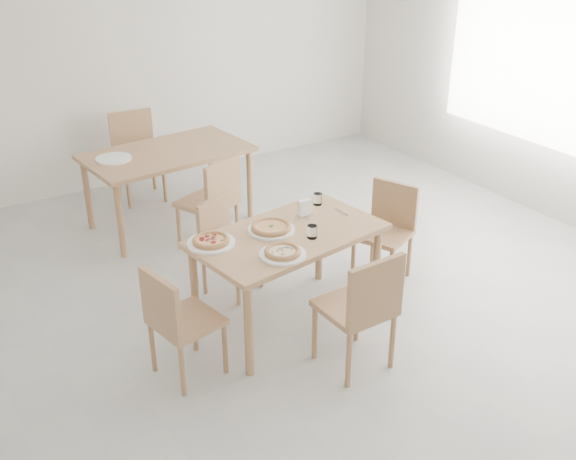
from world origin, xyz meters
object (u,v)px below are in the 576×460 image
chair_south (363,305)px  chair_back_n (136,149)px  plate_pepperoni (211,243)px  tumbler_b (312,232)px  main_table (288,245)px  plate_mushroom (283,254)px  napkin_holder (305,208)px  plate_empty (114,159)px  chair_west (176,318)px  tumbler_a (318,199)px  chair_back_s (214,198)px  pizza_margherita (271,227)px  second_table (167,159)px  plate_margherita (271,230)px  pizza_mushroom (283,251)px  pizza_pepperoni (211,240)px  chair_east (388,225)px  chair_north (224,239)px

chair_south → chair_back_n: size_ratio=0.97×
plate_pepperoni → tumbler_b: size_ratio=3.58×
main_table → chair_south: size_ratio=1.65×
main_table → plate_mushroom: (-0.21, -0.27, 0.10)m
napkin_holder → plate_empty: bearing=113.1°
main_table → chair_west: (-0.97, -0.19, -0.18)m
tumbler_a → chair_back_s: 1.15m
pizza_margherita → second_table: pizza_margherita is taller
plate_margherita → chair_back_n: bearing=90.1°
plate_pepperoni → chair_back_s: (0.60, 1.21, -0.24)m
pizza_margherita → pizza_mushroom: (-0.12, -0.36, 0.00)m
chair_west → second_table: 2.46m
pizza_pepperoni → pizza_margherita: bearing=-4.9°
main_table → chair_back_n: size_ratio=1.61×
plate_empty → plate_mushroom: bearing=-81.4°
chair_east → tumbler_b: bearing=-95.9°
chair_north → chair_back_s: chair_back_s is taller
main_table → chair_west: chair_west is taller
pizza_mushroom → chair_back_s: 1.66m
chair_east → napkin_holder: (-0.81, 0.02, 0.34)m
plate_mushroom → pizza_margherita: bearing=71.2°
plate_margherita → tumbler_b: (0.19, -0.25, 0.04)m
plate_margherita → second_table: size_ratio=0.21×
chair_south → napkin_holder: bearing=-101.2°
chair_west → plate_margherita: (0.88, 0.28, 0.28)m
plate_pepperoni → chair_south: bearing=-53.5°
tumbler_a → chair_west: bearing=-160.9°
napkin_holder → plate_empty: (-0.83, 1.95, -0.05)m
plate_mushroom → chair_back_s: size_ratio=0.36×
chair_west → chair_back_n: (0.88, 3.09, 0.06)m
main_table → chair_west: size_ratio=1.80×
pizza_mushroom → napkin_holder: size_ratio=2.08×
chair_south → pizza_margherita: 0.91m
plate_margherita → pizza_pepperoni: 0.46m
chair_north → pizza_mushroom: pizza_mushroom is taller
tumbler_b → chair_south: bearing=-89.5°
napkin_holder → plate_empty: 2.12m
plate_pepperoni → pizza_margherita: bearing=-4.9°
chair_back_n → plate_empty: size_ratio=2.81×
chair_back_s → plate_empty: chair_back_s is taller
chair_north → chair_west: (-0.79, -0.88, 0.02)m
plate_pepperoni → pizza_pepperoni: size_ratio=1.10×
second_table → plate_empty: plate_empty is taller
chair_east → plate_mushroom: bearing=-95.3°
chair_north → plate_pepperoni: bearing=-150.8°
plate_mushroom → pizza_mushroom: bearing=0.0°
plate_pepperoni → napkin_holder: bearing=3.4°
main_table → chair_back_s: bearing=78.9°
chair_back_s → pizza_mushroom: bearing=57.8°
chair_east → pizza_mushroom: (-1.28, -0.43, 0.31)m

